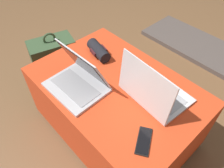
% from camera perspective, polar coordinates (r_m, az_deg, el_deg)
% --- Properties ---
extents(ground_plane, '(14.00, 14.00, 0.00)m').
position_cam_1_polar(ground_plane, '(1.66, 0.80, -11.49)').
color(ground_plane, brown).
extents(ottoman, '(1.02, 0.69, 0.48)m').
position_cam_1_polar(ottoman, '(1.46, 0.90, -6.49)').
color(ottoman, maroon).
rests_on(ottoman, ground_plane).
extents(laptop_near, '(0.34, 0.27, 0.25)m').
position_cam_1_polar(laptop_near, '(1.25, -8.68, 1.16)').
color(laptop_near, silver).
rests_on(laptop_near, ottoman).
extents(laptop_far, '(0.37, 0.28, 0.27)m').
position_cam_1_polar(laptop_far, '(1.19, 10.65, -1.76)').
color(laptop_far, silver).
rests_on(laptop_far, ottoman).
extents(cell_phone, '(0.13, 0.16, 0.01)m').
position_cam_1_polar(cell_phone, '(1.07, 8.30, -14.51)').
color(cell_phone, black).
rests_on(cell_phone, ottoman).
extents(backpack, '(0.30, 0.36, 0.55)m').
position_cam_1_polar(backpack, '(1.82, -14.44, 4.50)').
color(backpack, '#385133').
rests_on(backpack, ground_plane).
extents(wrist_brace, '(0.21, 0.12, 0.08)m').
position_cam_1_polar(wrist_brace, '(1.46, -3.55, 8.74)').
color(wrist_brace, black).
rests_on(wrist_brace, ottoman).
extents(fireplace_hearth, '(1.40, 0.50, 0.04)m').
position_cam_1_polar(fireplace_hearth, '(2.46, 23.99, 7.80)').
color(fireplace_hearth, '#564C47').
rests_on(fireplace_hearth, ground_plane).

